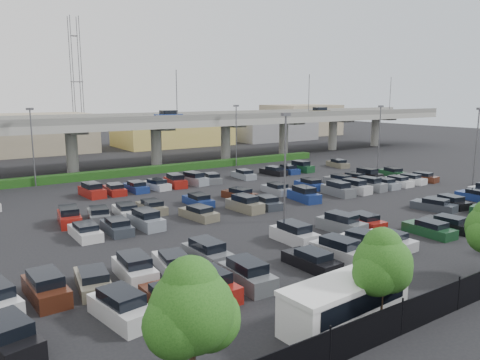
% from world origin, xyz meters
% --- Properties ---
extents(ground, '(280.00, 280.00, 0.00)m').
position_xyz_m(ground, '(0.00, 0.00, 0.00)').
color(ground, black).
extents(overpass, '(150.00, 13.00, 15.80)m').
position_xyz_m(overpass, '(-0.17, 31.98, 6.97)').
color(overpass, '#9B9C94').
rests_on(overpass, ground).
extents(hedge, '(66.00, 1.60, 1.10)m').
position_xyz_m(hedge, '(0.00, 25.00, 0.55)').
color(hedge, '#133910').
rests_on(hedge, ground).
extents(shuttle_bus, '(7.80, 3.07, 2.46)m').
position_xyz_m(shuttle_bus, '(-10.47, -25.58, 1.34)').
color(shuttle_bus, silver).
rests_on(shuttle_bus, ground).
extents(parked_cars, '(63.12, 41.66, 1.67)m').
position_xyz_m(parked_cars, '(-0.17, -4.33, 0.63)').
color(parked_cars, '#461F12').
rests_on(parked_cars, ground).
extents(light_poles, '(66.90, 48.38, 10.30)m').
position_xyz_m(light_poles, '(-4.13, 2.00, 6.24)').
color(light_poles, '#535459').
rests_on(light_poles, ground).
extents(distant_buildings, '(138.00, 24.00, 9.00)m').
position_xyz_m(distant_buildings, '(12.38, 61.81, 3.74)').
color(distant_buildings, gray).
rests_on(distant_buildings, ground).
extents(comm_tower, '(2.40, 2.40, 30.00)m').
position_xyz_m(comm_tower, '(4.00, 74.00, 15.61)').
color(comm_tower, '#535459').
rests_on(comm_tower, ground).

